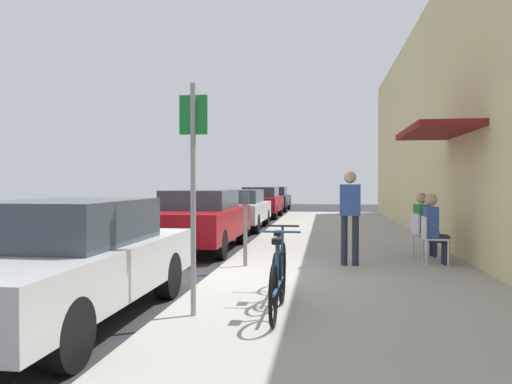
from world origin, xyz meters
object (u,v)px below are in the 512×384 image
Objects in this scene: parked_car_0 at (65,260)px; bicycle_1 at (280,270)px; parked_car_2 at (238,209)px; bicycle_0 at (278,283)px; pedestrian_standing at (350,210)px; seated_patron_1 at (424,222)px; parking_meter at (245,223)px; cafe_chair_0 at (431,236)px; cafe_chair_1 at (421,232)px; parked_car_4 at (273,198)px; seated_patron_0 at (434,226)px; parked_car_1 at (200,219)px; street_sign at (193,180)px; parked_car_3 at (261,202)px.

bicycle_1 is (2.38, 1.08, -0.25)m from parked_car_0.
bicycle_0 is at bearing -77.85° from parked_car_2.
pedestrian_standing reaches higher than parked_car_2.
pedestrian_standing is (3.41, 3.76, 0.39)m from parked_car_0.
pedestrian_standing is (-1.54, -1.29, 0.30)m from seated_patron_1.
parking_meter is 3.42m from cafe_chair_0.
bicycle_0 reaches higher than cafe_chair_1.
pedestrian_standing is (1.86, 0.33, 0.23)m from parking_meter.
parked_car_4 is 19.59m from seated_patron_0.
bicycle_0 is (2.44, -11.33, -0.23)m from parked_car_2.
parked_car_0 is 7.07m from seated_patron_1.
parking_meter is 1.90m from pedestrian_standing.
cafe_chair_1 is 2.02m from pedestrian_standing.
pedestrian_standing reaches higher than seated_patron_0.
street_sign is (1.50, -6.15, 0.89)m from parked_car_1.
parked_car_4 is 22.97m from bicycle_0.
parked_car_4 is 3.33× the size of parking_meter.
seated_patron_1 is (4.95, 5.05, 0.09)m from parked_car_0.
parked_car_0 is 7.02m from cafe_chair_1.
bicycle_0 reaches higher than cafe_chair_0.
parking_meter reaches higher than seated_patron_0.
parked_car_4 is 5.06× the size of cafe_chair_0.
parked_car_4 is at bearing 100.00° from pedestrian_standing.
parked_car_0 reaches higher than bicycle_1.
bicycle_0 is (2.44, -17.33, -0.25)m from parked_car_3.
bicycle_0 is 1.33× the size of seated_patron_0.
parked_car_3 is 2.59× the size of pedestrian_standing.
pedestrian_standing reaches higher than bicycle_1.
seated_patron_1 is at bearing -13.28° from parked_car_1.
parked_car_1 reaches higher than seated_patron_1.
parking_meter is at bearing -85.49° from parked_car_4.
parked_car_3 is at bearing 94.90° from street_sign.
parked_car_0 is 2.57× the size of bicycle_1.
parked_car_2 is at bearing 113.55° from pedestrian_standing.
seated_patron_0 is at bearing -1.12° from cafe_chair_0.
parked_car_1 is 6.46m from bicycle_0.
parked_car_2 is 1.69× the size of street_sign.
seated_patron_1 is 0.76× the size of pedestrian_standing.
parked_car_2 is 5.99m from parked_car_3.
parking_meter is at bearing 89.15° from street_sign.
seated_patron_1 is (3.40, 1.62, -0.07)m from parking_meter.
pedestrian_standing is at bearing -166.52° from seated_patron_0.
parked_car_0 is at bearing -177.40° from street_sign.
parked_car_2 is at bearing 90.00° from parked_car_0.
parking_meter is at bearing -168.20° from cafe_chair_0.
pedestrian_standing is (3.41, -13.81, 0.39)m from parked_car_3.
cafe_chair_1 is at bearing -74.84° from parked_car_4.
cafe_chair_1 is (2.51, 3.96, 0.14)m from bicycle_1.
parked_car_1 is at bearing 144.17° from pedestrian_standing.
street_sign is 6.10m from cafe_chair_1.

